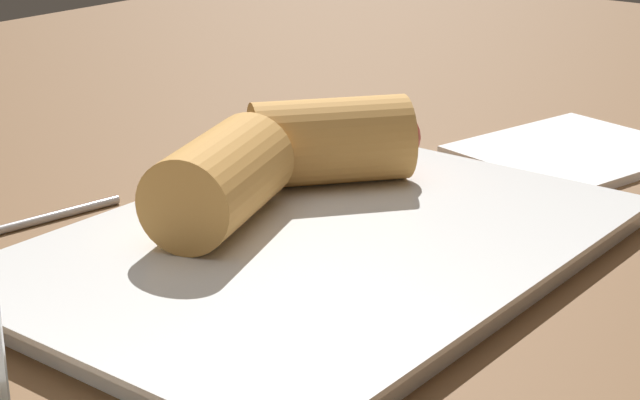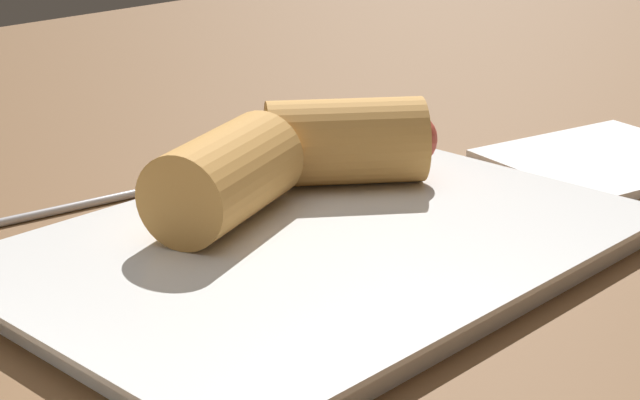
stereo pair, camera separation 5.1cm
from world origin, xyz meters
TOP-DOWN VIEW (x-y plane):
  - table_surface at (0.00, 0.00)cm, footprint 180.00×140.00cm
  - serving_plate at (-0.67, 1.39)cm, footprint 32.75×23.01cm
  - roll_front_left at (0.81, -3.91)cm, footprint 10.41×7.82cm
  - roll_front_right at (-8.38, -3.27)cm, footprint 10.29×9.67cm
  - spoon at (-3.48, -13.27)cm, footprint 18.66×4.88cm
  - napkin at (-26.10, 3.50)cm, footprint 16.62×15.06cm

SIDE VIEW (x-z plane):
  - table_surface at x=0.00cm, z-range 0.00..2.00cm
  - napkin at x=-26.10cm, z-range 2.00..2.60cm
  - spoon at x=-3.48cm, z-range 1.93..3.17cm
  - serving_plate at x=-0.67cm, z-range 2.01..3.51cm
  - roll_front_left at x=0.81cm, z-range 3.50..8.52cm
  - roll_front_right at x=-8.38cm, z-range 3.50..8.52cm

